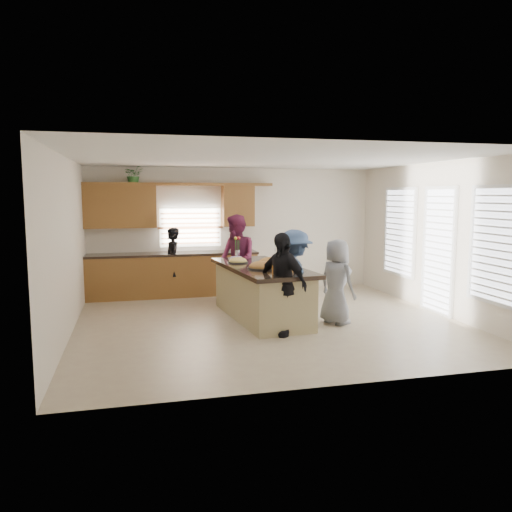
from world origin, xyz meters
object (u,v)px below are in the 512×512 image
object	(u,v)px
island	(261,293)
woman_left_mid	(237,259)
woman_left_back	(172,262)
woman_left_front	(282,284)
woman_right_back	(294,278)
woman_right_front	(337,282)
salad_bowl	(283,269)

from	to	relation	value
island	woman_left_mid	size ratio (longest dim) A/B	1.55
woman_left_back	woman_left_front	world-z (taller)	woman_left_front
woman_right_back	woman_right_front	bearing A→B (deg)	-116.31
woman_left_back	woman_right_back	size ratio (longest dim) A/B	0.93
woman_right_back	woman_left_front	bearing A→B (deg)	122.27
salad_bowl	woman_left_front	bearing A→B (deg)	-115.93
woman_left_back	woman_right_front	world-z (taller)	woman_left_back
island	woman_right_back	bearing A→B (deg)	-61.03
salad_bowl	woman_left_mid	world-z (taller)	woman_left_mid
woman_left_back	woman_right_back	world-z (taller)	woman_right_back
woman_right_back	woman_right_front	world-z (taller)	woman_right_back
woman_left_back	woman_right_back	distance (m)	3.41
woman_left_mid	woman_right_back	world-z (taller)	woman_left_mid
island	salad_bowl	bearing A→B (deg)	-91.00
salad_bowl	island	bearing A→B (deg)	94.90
woman_left_back	woman_left_mid	bearing A→B (deg)	45.59
salad_bowl	woman_right_back	world-z (taller)	woman_right_back
woman_right_back	woman_left_back	bearing A→B (deg)	11.70
island	woman_right_front	xyz separation A→B (m)	(1.15, -0.67, 0.28)
woman_left_mid	woman_left_front	bearing A→B (deg)	-10.54
salad_bowl	woman_left_front	distance (m)	0.24
island	woman_left_front	xyz separation A→B (m)	(0.04, -1.09, 0.36)
woman_left_front	woman_right_back	distance (m)	0.61
woman_left_front	woman_right_back	world-z (taller)	same
woman_left_front	woman_right_front	world-z (taller)	woman_left_front
island	salad_bowl	distance (m)	1.16
woman_left_back	woman_left_front	size ratio (longest dim) A/B	0.93
island	woman_right_back	world-z (taller)	woman_right_back
woman_left_mid	woman_right_back	size ratio (longest dim) A/B	1.12
woman_left_mid	woman_right_front	bearing A→B (deg)	17.96
island	woman_left_mid	distance (m)	1.40
island	salad_bowl	xyz separation A→B (m)	(0.09, -1.00, 0.58)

